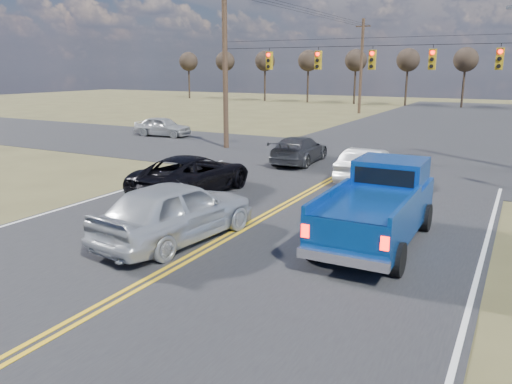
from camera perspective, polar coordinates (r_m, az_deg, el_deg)
The scene contains 12 objects.
ground at distance 12.26m, azimuth -11.89°, elevation -9.83°, with size 160.00×160.00×0.00m, color brown.
road_main at distance 20.49m, azimuth 6.32°, elevation 0.10°, with size 14.00×120.00×0.02m, color #28282B.
road_cross at distance 27.92m, azimuth 12.55°, elevation 3.57°, with size 120.00×12.00×0.02m, color #28282B.
signal_gantry at distance 27.15m, azimuth 14.04°, elevation 13.96°, with size 19.60×4.83×10.00m.
utility_poles at distance 26.52m, azimuth 12.54°, elevation 14.41°, with size 19.60×58.32×10.00m.
treeline at distance 36.20m, azimuth 17.12°, elevation 14.69°, with size 87.00×117.80×7.40m.
pickup_truck at distance 14.54m, azimuth 13.79°, elevation -1.59°, with size 2.43×5.97×2.23m.
silver_suv at distance 14.54m, azimuth -9.12°, elevation -2.10°, with size 2.13×5.31×1.81m, color #B5B9BE.
black_suv at distance 19.96m, azimuth -7.24°, elevation 2.00°, with size 2.59×5.62×1.56m, color black.
white_car_queue at distance 22.65m, azimuth 12.64°, elevation 3.06°, with size 1.54×4.42×1.46m, color silver.
dgrey_car_queue at distance 26.44m, azimuth 4.94°, elevation 4.84°, with size 1.98×4.86×1.41m, color #37383D.
cross_car_west at distance 37.44m, azimuth -10.62°, elevation 7.37°, with size 4.23×1.70×1.44m, color #B8B8B8.
Camera 1 is at (7.40, -8.47, 4.89)m, focal length 35.00 mm.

